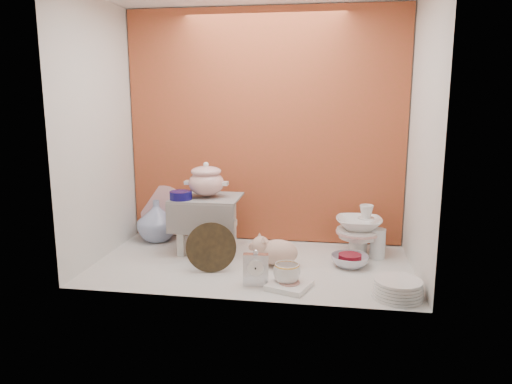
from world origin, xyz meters
TOP-DOWN VIEW (x-y plane):
  - ground at (0.00, 0.00)m, footprint 1.80×1.80m
  - niche_shell at (0.00, 0.18)m, footprint 1.86×1.03m
  - step_stool at (-0.31, 0.19)m, footprint 0.41×0.35m
  - soup_tureen at (-0.31, 0.19)m, footprint 0.26×0.26m
  - cobalt_bowl at (-0.44, 0.09)m, footprint 0.18×0.18m
  - floral_platter at (-0.69, 0.45)m, footprint 0.36×0.16m
  - blue_white_vase at (-0.70, 0.36)m, footprint 0.27×0.27m
  - lacquer_tray at (-0.20, -0.15)m, footprint 0.28×0.12m
  - mantel_clock at (0.07, -0.31)m, footprint 0.13×0.06m
  - plush_pig at (0.15, -0.00)m, footprint 0.32×0.27m
  - teacup_saucer at (0.23, -0.29)m, footprint 0.22×0.22m
  - gold_rim_teacup at (0.23, -0.29)m, footprint 0.16×0.16m
  - lattice_dish at (0.24, -0.32)m, footprint 0.25×0.25m
  - dinner_plate_stack at (0.77, -0.35)m, footprint 0.30×0.30m
  - crystal_bowl at (0.55, 0.05)m, footprint 0.26×0.26m
  - clear_glass_vase at (0.72, 0.22)m, footprint 0.09×0.09m
  - porcelain_tower at (0.61, 0.27)m, footprint 0.36×0.36m

SIDE VIEW (x-z plane):
  - ground at x=0.00m, z-range 0.00..0.00m
  - teacup_saucer at x=0.23m, z-range 0.00..0.01m
  - lattice_dish at x=0.24m, z-range 0.00..0.03m
  - crystal_bowl at x=0.55m, z-range 0.00..0.07m
  - dinner_plate_stack at x=0.77m, z-range 0.00..0.09m
  - gold_rim_teacup at x=0.23m, z-range 0.01..0.12m
  - plush_pig at x=0.15m, z-range 0.00..0.16m
  - clear_glass_vase at x=0.72m, z-range 0.00..0.18m
  - mantel_clock at x=0.07m, z-range 0.00..0.19m
  - blue_white_vase at x=-0.70m, z-range 0.00..0.27m
  - lacquer_tray at x=-0.20m, z-range 0.00..0.27m
  - porcelain_tower at x=0.61m, z-range 0.00..0.32m
  - step_stool at x=-0.31m, z-range 0.00..0.35m
  - floral_platter at x=-0.69m, z-range 0.00..0.35m
  - cobalt_bowl at x=-0.44m, z-range 0.35..0.40m
  - soup_tureen at x=-0.31m, z-range 0.35..0.56m
  - niche_shell at x=0.00m, z-range 0.17..1.70m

